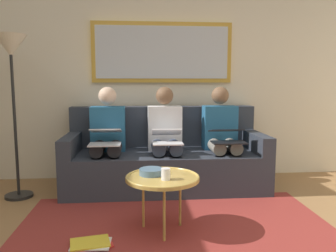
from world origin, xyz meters
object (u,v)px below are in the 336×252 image
at_px(couch, 165,159).
at_px(person_right, 108,135).
at_px(bowl, 151,172).
at_px(laptop_black, 227,136).
at_px(cup, 166,174).
at_px(standing_lamp, 11,64).
at_px(framed_mirror, 162,52).
at_px(laptop_silver, 105,137).
at_px(person_middle, 165,135).
at_px(magazine_stack, 91,243).
at_px(coffee_table, 162,179).
at_px(person_left, 221,134).
at_px(laptop_white, 167,137).

relative_size(couch, person_right, 1.93).
height_order(bowl, laptop_black, laptop_black).
relative_size(cup, standing_lamp, 0.05).
height_order(laptop_black, standing_lamp, standing_lamp).
bearing_deg(framed_mirror, cup, 86.82).
bearing_deg(laptop_silver, couch, -154.37).
xyz_separation_m(couch, person_middle, (0.00, 0.07, 0.30)).
height_order(couch, magazine_stack, couch).
distance_m(coffee_table, cup, 0.11).
bearing_deg(person_middle, cup, 85.65).
xyz_separation_m(cup, magazine_stack, (0.56, 0.12, -0.47)).
bearing_deg(person_left, standing_lamp, 5.19).
bearing_deg(cup, framed_mirror, -93.18).
height_order(laptop_silver, standing_lamp, standing_lamp).
xyz_separation_m(bowl, standing_lamp, (1.35, -0.88, 0.90)).
distance_m(bowl, person_left, 1.38).
xyz_separation_m(cup, laptop_black, (-0.73, -0.98, 0.13)).
distance_m(laptop_black, magazine_stack, 1.81).
relative_size(laptop_silver, magazine_stack, 1.13).
bearing_deg(person_left, person_middle, 0.00).
height_order(framed_mirror, person_middle, framed_mirror).
distance_m(framed_mirror, magazine_stack, 2.46).
bearing_deg(couch, bowl, 80.27).
bearing_deg(laptop_white, laptop_silver, -0.08).
distance_m(coffee_table, standing_lamp, 1.96).
relative_size(bowl, person_left, 0.17).
height_order(laptop_white, standing_lamp, standing_lamp).
bearing_deg(person_left, couch, -6.13).
bearing_deg(bowl, laptop_black, -135.12).
bearing_deg(person_left, magazine_stack, 46.41).
bearing_deg(cup, person_left, -120.73).
distance_m(bowl, laptop_silver, 0.97).
bearing_deg(framed_mirror, laptop_white, 90.00).
relative_size(framed_mirror, coffee_table, 2.91).
bearing_deg(bowl, framed_mirror, -97.31).
bearing_deg(bowl, laptop_white, -103.17).
height_order(coffee_table, laptop_black, laptop_black).
bearing_deg(coffee_table, cup, 102.55).
bearing_deg(standing_lamp, framed_mirror, -157.07).
distance_m(framed_mirror, cup, 2.00).
xyz_separation_m(laptop_black, laptop_white, (0.64, -0.01, -0.01)).
height_order(couch, person_right, person_right).
height_order(framed_mirror, person_right, framed_mirror).
xyz_separation_m(bowl, laptop_silver, (0.44, -0.85, 0.16)).
height_order(coffee_table, laptop_white, laptop_white).
xyz_separation_m(couch, bowl, (0.20, 1.15, 0.16)).
height_order(framed_mirror, bowl, framed_mirror).
relative_size(framed_mirror, bowl, 8.71).
relative_size(couch, laptop_black, 6.23).
bearing_deg(cup, laptop_silver, -61.27).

